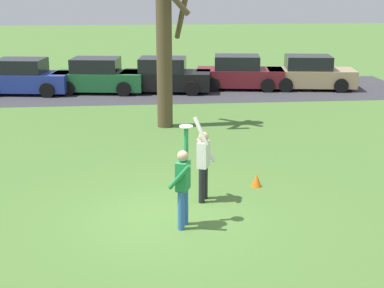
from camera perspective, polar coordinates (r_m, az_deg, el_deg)
ground_plane at (r=12.04m, az=-2.28°, el=-7.66°), size 120.00×120.00×0.00m
person_catcher at (r=11.29m, az=-0.93°, el=-3.92°), size 0.49×0.59×2.08m
person_defender at (r=12.67m, az=1.17°, el=-1.67°), size 0.58×0.65×2.04m
frisbee_disc at (r=11.17m, az=-0.61°, el=1.82°), size 0.27×0.27×0.02m
parked_car_blue at (r=26.73m, az=-16.79°, el=6.51°), size 4.32×2.49×1.59m
parked_car_green at (r=26.27m, az=-9.54°, el=6.82°), size 4.32×2.49×1.59m
parked_car_black at (r=26.05m, az=-2.77°, el=6.94°), size 4.32×2.49×1.59m
parked_car_maroon at (r=26.94m, az=4.84°, el=7.20°), size 4.32×2.49×1.59m
parked_car_tan at (r=27.34m, az=11.99°, el=7.04°), size 4.32×2.49×1.59m
parking_strip at (r=26.53m, az=-2.06°, el=5.53°), size 22.37×6.40×0.01m
bare_tree_tall at (r=19.15m, az=-2.87°, el=11.60°), size 1.68×1.77×7.18m
field_cone_orange at (r=13.90m, az=6.63°, el=-3.73°), size 0.26×0.26×0.32m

